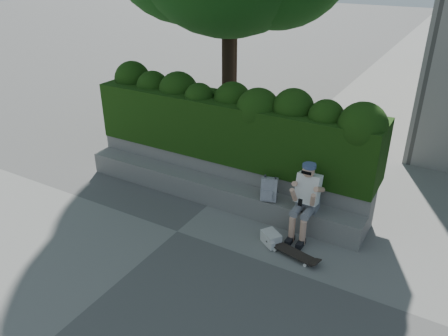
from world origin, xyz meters
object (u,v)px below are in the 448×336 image
Objects in this scene: skateboard at (293,252)px; backpack_ground at (271,238)px; person at (306,197)px; backpack_plaid at (269,189)px.

backpack_ground is (-0.46, 0.15, 0.03)m from skateboard.
person is 1.56× the size of skateboard.
skateboard is at bearing -82.84° from person.
skateboard is (0.09, -0.69, -0.68)m from person.
backpack_ground is at bearing 174.87° from skateboard.
backpack_plaid is (-0.82, 0.78, 0.59)m from skateboard.
backpack_ground is at bearing -78.24° from backpack_plaid.
backpack_plaid reaches higher than skateboard.
backpack_plaid is at bearing 153.34° from backpack_ground.
skateboard is at bearing -61.10° from backpack_plaid.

